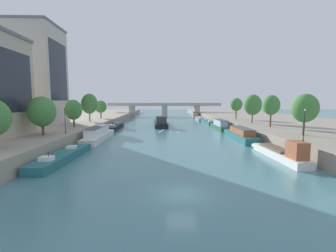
# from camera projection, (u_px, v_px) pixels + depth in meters

# --- Properties ---
(ground_plane) EXTENTS (400.00, 400.00, 0.00)m
(ground_plane) POSITION_uv_depth(u_px,v_px,m) (182.00, 194.00, 19.13)
(ground_plane) COLOR teal
(quay_left) EXTENTS (36.00, 170.00, 2.26)m
(quay_left) POSITION_uv_depth(u_px,v_px,m) (59.00, 122.00, 72.64)
(quay_left) COLOR gray
(quay_left) RESTS_ON ground
(quay_right) EXTENTS (36.00, 170.00, 2.26)m
(quay_right) POSITION_uv_depth(u_px,v_px,m) (272.00, 122.00, 74.68)
(quay_right) COLOR gray
(quay_right) RESTS_ON ground
(barge_midriver) EXTENTS (4.64, 20.34, 3.42)m
(barge_midriver) POSITION_uv_depth(u_px,v_px,m) (161.00, 123.00, 72.37)
(barge_midriver) COLOR black
(barge_midriver) RESTS_ON ground
(wake_behind_barge) EXTENTS (5.60, 6.00, 0.03)m
(wake_behind_barge) POSITION_uv_depth(u_px,v_px,m) (168.00, 131.00, 59.55)
(wake_behind_barge) COLOR silver
(wake_behind_barge) RESTS_ON ground
(moored_boat_left_near) EXTENTS (3.14, 14.29, 2.13)m
(moored_boat_left_near) POSITION_uv_depth(u_px,v_px,m) (63.00, 156.00, 29.93)
(moored_boat_left_near) COLOR #23666B
(moored_boat_left_near) RESTS_ON ground
(moored_boat_left_midway) EXTENTS (2.78, 16.65, 2.82)m
(moored_boat_left_midway) POSITION_uv_depth(u_px,v_px,m) (98.00, 134.00, 45.59)
(moored_boat_left_midway) COLOR silver
(moored_boat_left_midway) RESTS_ON ground
(moored_boat_left_downstream) EXTENTS (2.96, 15.56, 2.27)m
(moored_boat_left_downstream) POSITION_uv_depth(u_px,v_px,m) (115.00, 127.00, 64.49)
(moored_boat_left_downstream) COLOR black
(moored_boat_left_downstream) RESTS_ON ground
(moored_boat_right_far) EXTENTS (2.23, 13.14, 3.04)m
(moored_boat_right_far) POSITION_uv_depth(u_px,v_px,m) (281.00, 153.00, 30.63)
(moored_boat_right_far) COLOR silver
(moored_boat_right_far) RESTS_ON ground
(moored_boat_right_second) EXTENTS (3.04, 14.91, 2.54)m
(moored_boat_right_second) POSITION_uv_depth(u_px,v_px,m) (240.00, 134.00, 46.16)
(moored_boat_right_second) COLOR #23666B
(moored_boat_right_second) RESTS_ON ground
(moored_boat_right_near) EXTENTS (2.76, 14.32, 2.71)m
(moored_boat_right_near) POSITION_uv_depth(u_px,v_px,m) (220.00, 125.00, 63.59)
(moored_boat_right_near) COLOR #235633
(moored_boat_right_near) RESTS_ON ground
(moored_boat_right_gap_after) EXTENTS (2.95, 12.99, 2.10)m
(moored_boat_right_gap_after) POSITION_uv_depth(u_px,v_px,m) (208.00, 122.00, 79.35)
(moored_boat_right_gap_after) COLOR #23666B
(moored_boat_right_gap_after) RESTS_ON ground
(moored_boat_right_downstream) EXTENTS (3.74, 16.19, 2.13)m
(moored_boat_right_downstream) POSITION_uv_depth(u_px,v_px,m) (200.00, 119.00, 94.40)
(moored_boat_right_downstream) COLOR gray
(moored_boat_right_downstream) RESTS_ON ground
(moored_boat_right_lone) EXTENTS (2.35, 12.39, 2.54)m
(moored_boat_right_lone) POSITION_uv_depth(u_px,v_px,m) (195.00, 115.00, 111.11)
(moored_boat_right_lone) COLOR gray
(moored_boat_right_lone) RESTS_ON ground
(tree_left_third) EXTENTS (4.28, 4.28, 6.29)m
(tree_left_third) POSITION_uv_depth(u_px,v_px,m) (42.00, 112.00, 36.79)
(tree_left_third) COLOR brown
(tree_left_third) RESTS_ON quay_left
(tree_left_by_lamp) EXTENTS (3.56, 3.56, 5.85)m
(tree_left_by_lamp) POSITION_uv_depth(u_px,v_px,m) (73.00, 110.00, 48.89)
(tree_left_by_lamp) COLOR brown
(tree_left_by_lamp) RESTS_ON quay_left
(tree_left_second) EXTENTS (4.34, 4.34, 7.60)m
(tree_left_second) POSITION_uv_depth(u_px,v_px,m) (89.00, 104.00, 61.79)
(tree_left_second) COLOR brown
(tree_left_second) RESTS_ON quay_left
(tree_left_past_mid) EXTENTS (3.78, 3.78, 5.76)m
(tree_left_past_mid) POSITION_uv_depth(u_px,v_px,m) (101.00, 107.00, 74.05)
(tree_left_past_mid) COLOR brown
(tree_left_past_mid) RESTS_ON quay_left
(tree_right_second) EXTENTS (4.07, 4.07, 6.73)m
(tree_right_second) POSITION_uv_depth(u_px,v_px,m) (305.00, 108.00, 36.57)
(tree_right_second) COLOR brown
(tree_right_second) RESTS_ON quay_right
(tree_right_by_lamp) EXTENTS (3.51, 3.51, 6.83)m
(tree_right_by_lamp) POSITION_uv_depth(u_px,v_px,m) (271.00, 105.00, 48.41)
(tree_right_by_lamp) COLOR brown
(tree_right_by_lamp) RESTS_ON quay_right
(tree_right_distant) EXTENTS (4.39, 4.39, 7.20)m
(tree_right_distant) POSITION_uv_depth(u_px,v_px,m) (253.00, 105.00, 57.64)
(tree_right_distant) COLOR brown
(tree_right_distant) RESTS_ON quay_right
(tree_right_midway) EXTENTS (3.64, 3.64, 6.50)m
(tree_right_midway) POSITION_uv_depth(u_px,v_px,m) (236.00, 105.00, 69.95)
(tree_right_midway) COLOR brown
(tree_right_midway) RESTS_ON quay_right
(lamppost_left_bank) EXTENTS (0.28, 0.28, 4.70)m
(lamppost_left_bank) POSITION_uv_depth(u_px,v_px,m) (65.00, 118.00, 38.96)
(lamppost_left_bank) COLOR black
(lamppost_left_bank) RESTS_ON quay_left
(lamppost_right_bank) EXTENTS (0.28, 0.28, 4.46)m
(lamppost_right_bank) POSITION_uv_depth(u_px,v_px,m) (304.00, 124.00, 31.10)
(lamppost_right_bank) COLOR black
(lamppost_right_bank) RESTS_ON quay_right
(building_left_tall) EXTENTS (10.68, 11.38, 23.27)m
(building_left_tall) POSITION_uv_depth(u_px,v_px,m) (37.00, 75.00, 53.85)
(building_left_tall) COLOR #BCB2A8
(building_left_tall) RESTS_ON quay_left
(bridge_far) EXTENTS (57.21, 4.40, 6.90)m
(bridge_far) POSITION_uv_depth(u_px,v_px,m) (165.00, 108.00, 116.30)
(bridge_far) COLOR #ADA899
(bridge_far) RESTS_ON ground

